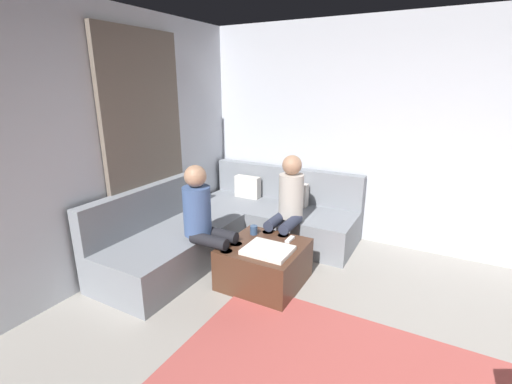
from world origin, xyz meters
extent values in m
cube|color=silver|center=(0.00, 2.94, 1.35)|extent=(6.00, 0.12, 2.70)
cube|color=silver|center=(-2.94, 0.00, 1.35)|extent=(0.12, 6.00, 2.70)
cube|color=#726659|center=(-2.84, 1.30, 1.25)|extent=(0.06, 1.10, 2.50)
cube|color=gray|center=(-1.78, 2.41, 0.21)|extent=(2.10, 0.85, 0.42)
cube|color=gray|center=(-1.78, 2.76, 0.65)|extent=(2.10, 0.14, 0.45)
cube|color=gray|center=(-2.41, 1.13, 0.21)|extent=(0.85, 1.70, 0.42)
cube|color=gray|center=(-2.76, 1.13, 0.65)|extent=(0.14, 1.70, 0.45)
cube|color=silver|center=(-2.28, 2.58, 0.54)|extent=(0.36, 0.12, 0.36)
cube|color=silver|center=(-1.58, 2.58, 0.54)|extent=(0.36, 0.12, 0.36)
cube|color=#4C2D1E|center=(-1.37, 1.33, 0.21)|extent=(0.76, 0.76, 0.42)
cube|color=white|center=(-1.27, 1.21, 0.44)|extent=(0.44, 0.36, 0.04)
cylinder|color=#334C72|center=(-1.59, 1.51, 0.47)|extent=(0.08, 0.08, 0.10)
cube|color=white|center=(-1.19, 1.55, 0.43)|extent=(0.05, 0.15, 0.02)
cylinder|color=#2D3347|center=(-1.30, 1.63, 0.21)|extent=(0.12, 0.12, 0.42)
cylinder|color=#2D3347|center=(-1.48, 1.63, 0.21)|extent=(0.12, 0.12, 0.42)
cylinder|color=#2D3347|center=(-1.30, 1.83, 0.48)|extent=(0.12, 0.40, 0.12)
cylinder|color=#2D3347|center=(-1.48, 1.83, 0.48)|extent=(0.12, 0.40, 0.12)
cylinder|color=beige|center=(-1.39, 2.03, 0.73)|extent=(0.28, 0.28, 0.50)
sphere|color=tan|center=(-1.39, 2.03, 1.09)|extent=(0.22, 0.22, 0.22)
cylinder|color=black|center=(-1.63, 1.22, 0.21)|extent=(0.12, 0.12, 0.42)
cylinder|color=black|center=(-1.63, 1.04, 0.21)|extent=(0.12, 0.12, 0.42)
cylinder|color=black|center=(-1.83, 1.22, 0.48)|extent=(0.40, 0.12, 0.12)
cylinder|color=black|center=(-1.83, 1.04, 0.48)|extent=(0.40, 0.12, 0.12)
cylinder|color=#3F598C|center=(-2.03, 1.13, 0.73)|extent=(0.28, 0.28, 0.50)
sphere|color=tan|center=(-2.03, 1.13, 1.09)|extent=(0.22, 0.22, 0.22)
camera|label=1|loc=(0.09, -1.53, 1.97)|focal=24.89mm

